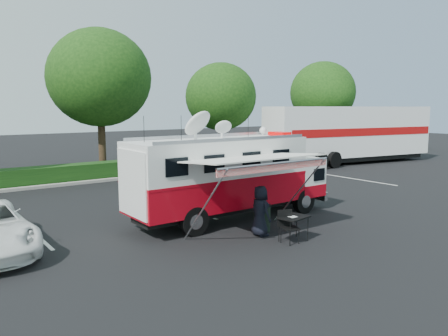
# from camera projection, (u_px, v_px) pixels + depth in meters

# --- Properties ---
(ground_plane) EXTENTS (120.00, 120.00, 0.00)m
(ground_plane) POSITION_uv_depth(u_px,v_px,m) (232.00, 219.00, 16.57)
(ground_plane) COLOR black
(ground_plane) RESTS_ON ground
(back_border) EXTENTS (60.00, 6.14, 8.87)m
(back_border) POSITION_uv_depth(u_px,v_px,m) (119.00, 94.00, 26.81)
(back_border) COLOR #9E998E
(back_border) RESTS_ON ground_plane
(stall_lines) EXTENTS (24.12, 5.50, 0.01)m
(stall_lines) POSITION_uv_depth(u_px,v_px,m) (180.00, 206.00, 18.66)
(stall_lines) COLOR silver
(stall_lines) RESTS_ON ground_plane
(command_truck) EXTENTS (8.19, 2.25, 3.93)m
(command_truck) POSITION_uv_depth(u_px,v_px,m) (230.00, 175.00, 16.29)
(command_truck) COLOR black
(command_truck) RESTS_ON ground_plane
(awning) EXTENTS (4.47, 2.33, 2.70)m
(awning) POSITION_uv_depth(u_px,v_px,m) (257.00, 161.00, 13.88)
(awning) COLOR silver
(awning) RESTS_ON ground_plane
(person) EXTENTS (0.56, 0.84, 1.67)m
(person) POSITION_uv_depth(u_px,v_px,m) (260.00, 236.00, 14.43)
(person) COLOR black
(person) RESTS_ON ground_plane
(folding_table) EXTENTS (1.05, 0.83, 0.81)m
(folding_table) POSITION_uv_depth(u_px,v_px,m) (294.00, 218.00, 13.71)
(folding_table) COLOR black
(folding_table) RESTS_ON ground_plane
(folding_chair) EXTENTS (0.63, 0.66, 1.03)m
(folding_chair) POSITION_uv_depth(u_px,v_px,m) (287.00, 223.00, 13.61)
(folding_chair) COLOR black
(folding_chair) RESTS_ON ground_plane
(trash_bin) EXTENTS (0.62, 0.62, 0.92)m
(trash_bin) POSITION_uv_depth(u_px,v_px,m) (262.00, 218.00, 14.91)
(trash_bin) COLOR black
(trash_bin) RESTS_ON ground_plane
(semi_trailer) EXTENTS (14.08, 5.29, 4.25)m
(semi_trailer) POSITION_uv_depth(u_px,v_px,m) (349.00, 133.00, 32.90)
(semi_trailer) COLOR white
(semi_trailer) RESTS_ON ground_plane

